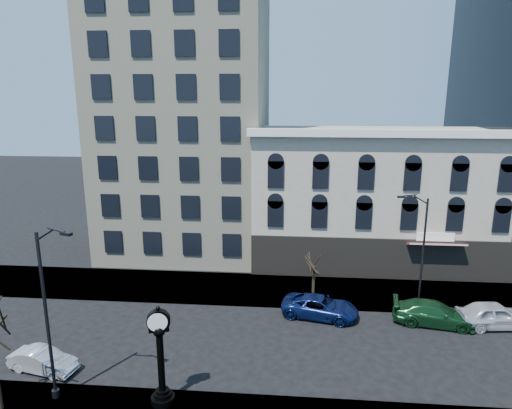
{
  "coord_description": "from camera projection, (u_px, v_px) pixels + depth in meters",
  "views": [
    {
      "loc": [
        4.56,
        -25.45,
        15.36
      ],
      "look_at": [
        2.0,
        4.0,
        8.0
      ],
      "focal_mm": 32.0,
      "sensor_mm": 36.0,
      "label": 1
    }
  ],
  "objects": [
    {
      "name": "sidewalk_far",
      "position": [
        235.0,
        288.0,
        36.42
      ],
      "size": [
        160.0,
        6.0,
        0.12
      ],
      "primitive_type": "cube",
      "color": "#9A958C",
      "rests_on": "ground"
    },
    {
      "name": "ground",
      "position": [
        219.0,
        342.0,
        28.7
      ],
      "size": [
        160.0,
        160.0,
        0.0
      ],
      "primitive_type": "plane",
      "color": "black",
      "rests_on": "ground"
    },
    {
      "name": "car_far_a",
      "position": [
        320.0,
        307.0,
        31.8
      ],
      "size": [
        5.68,
        3.49,
        1.47
      ],
      "primitive_type": "imported",
      "rotation": [
        0.0,
        0.0,
        1.36
      ],
      "color": "#0C194C",
      "rests_on": "ground"
    },
    {
      "name": "bare_tree_far",
      "position": [
        314.0,
        260.0,
        34.27
      ],
      "size": [
        2.25,
        2.25,
        3.86
      ],
      "color": "#2D2316",
      "rests_on": "sidewalk_far"
    },
    {
      "name": "street_lamp_far",
      "position": [
        417.0,
        221.0,
        31.72
      ],
      "size": [
        2.2,
        0.57,
        8.54
      ],
      "rotation": [
        0.0,
        0.0,
        3.29
      ],
      "color": "black",
      "rests_on": "sidewalk_far"
    },
    {
      "name": "street_lamp_near",
      "position": [
        51.0,
        270.0,
        21.4
      ],
      "size": [
        2.34,
        1.03,
        9.39
      ],
      "rotation": [
        0.0,
        0.0,
        -0.34
      ],
      "color": "black",
      "rests_on": "sidewalk_near"
    },
    {
      "name": "victorian_row",
      "position": [
        376.0,
        197.0,
        41.6
      ],
      "size": [
        22.6,
        11.19,
        12.5
      ],
      "color": "#B9AE98",
      "rests_on": "ground"
    },
    {
      "name": "car_far_b",
      "position": [
        434.0,
        313.0,
        30.78
      ],
      "size": [
        5.68,
        3.02,
        1.57
      ],
      "primitive_type": "imported",
      "rotation": [
        0.0,
        0.0,
        1.41
      ],
      "color": "#143F1E",
      "rests_on": "ground"
    },
    {
      "name": "car_near_b",
      "position": [
        43.0,
        361.0,
        25.62
      ],
      "size": [
        4.11,
        2.13,
        1.29
      ],
      "primitive_type": "imported",
      "rotation": [
        0.0,
        0.0,
        1.37
      ],
      "color": "silver",
      "rests_on": "ground"
    },
    {
      "name": "car_far_c",
      "position": [
        495.0,
        315.0,
        30.39
      ],
      "size": [
        5.24,
        2.58,
        1.72
      ],
      "primitive_type": "imported",
      "rotation": [
        0.0,
        0.0,
        1.68
      ],
      "color": "silver",
      "rests_on": "ground"
    },
    {
      "name": "cream_tower",
      "position": [
        184.0,
        48.0,
        42.8
      ],
      "size": [
        15.9,
        15.4,
        42.5
      ],
      "color": "beige",
      "rests_on": "ground"
    },
    {
      "name": "street_clock",
      "position": [
        161.0,
        360.0,
        22.45
      ],
      "size": [
        1.19,
        1.19,
        5.27
      ],
      "rotation": [
        0.0,
        0.0,
        0.26
      ],
      "color": "black",
      "rests_on": "sidewalk_near"
    }
  ]
}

